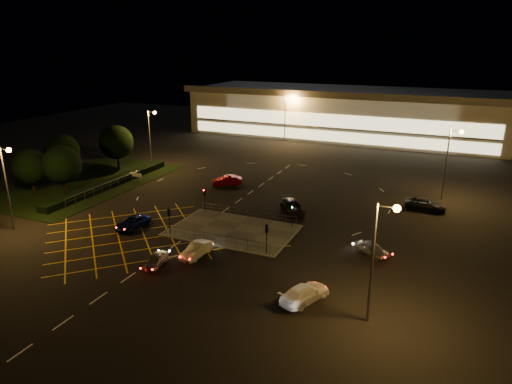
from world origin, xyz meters
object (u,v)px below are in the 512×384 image
at_px(signal_nw, 204,195).
at_px(car_east_grey, 425,204).
at_px(signal_ne, 292,208).
at_px(car_left_blue, 132,223).
at_px(car_far_dkgrey, 292,206).
at_px(car_near_silver, 156,260).
at_px(car_circ_red, 227,180).
at_px(car_queue_white, 197,250).
at_px(signal_sw, 169,216).
at_px(car_approach_white, 305,293).
at_px(car_right_silver, 372,249).
at_px(signal_se, 267,233).

bearing_deg(signal_nw, car_east_grey, 25.85).
bearing_deg(signal_ne, car_left_blue, -155.41).
bearing_deg(signal_nw, car_far_dkgrey, 24.36).
relative_size(car_near_silver, car_circ_red, 0.80).
bearing_deg(signal_nw, car_queue_white, -63.99).
xyz_separation_m(signal_sw, car_left_blue, (-5.38, 0.03, -1.71)).
height_order(car_queue_white, car_left_blue, car_queue_white).
distance_m(car_left_blue, car_approach_white, 24.95).
relative_size(signal_sw, car_queue_white, 0.75).
bearing_deg(signal_nw, signal_sw, -90.00).
xyz_separation_m(car_near_silver, car_queue_white, (2.63, 3.47, 0.06)).
relative_size(car_near_silver, car_east_grey, 0.71).
height_order(signal_ne, car_right_silver, signal_ne).
xyz_separation_m(signal_sw, car_far_dkgrey, (10.36, 12.68, -1.58)).
bearing_deg(car_far_dkgrey, car_east_grey, -9.44).
xyz_separation_m(car_circ_red, car_east_grey, (29.04, 0.89, -0.03)).
bearing_deg(signal_nw, car_left_blue, -124.08).
distance_m(signal_ne, car_near_silver, 17.54).
distance_m(car_far_dkgrey, car_east_grey, 17.76).
height_order(car_queue_white, car_east_grey, car_east_grey).
distance_m(car_near_silver, car_far_dkgrey, 20.97).
xyz_separation_m(signal_ne, car_approach_white, (6.51, -15.16, -1.63)).
relative_size(car_far_dkgrey, car_right_silver, 1.41).
bearing_deg(car_circ_red, car_right_silver, 26.42).
relative_size(signal_ne, car_right_silver, 0.82).
relative_size(car_left_blue, car_approach_white, 0.94).
height_order(signal_sw, car_circ_red, signal_sw).
bearing_deg(car_right_silver, signal_sw, 130.04).
bearing_deg(signal_ne, signal_se, -90.00).
xyz_separation_m(car_circ_red, car_approach_white, (21.34, -26.98, -0.03)).
bearing_deg(car_approach_white, car_near_silver, 22.06).
height_order(signal_ne, car_approach_white, signal_ne).
bearing_deg(car_approach_white, signal_nw, -16.39).
bearing_deg(car_queue_white, car_far_dkgrey, 77.03).
bearing_deg(signal_nw, car_circ_red, 103.50).
height_order(signal_se, signal_ne, same).
distance_m(car_queue_white, car_far_dkgrey, 16.83).
bearing_deg(car_near_silver, signal_ne, 47.21).
xyz_separation_m(signal_nw, car_east_grey, (26.21, 12.70, -1.64)).
relative_size(signal_ne, car_left_blue, 0.66).
height_order(signal_sw, car_left_blue, signal_sw).
relative_size(car_near_silver, car_far_dkgrey, 0.68).
distance_m(signal_nw, car_circ_red, 12.25).
relative_size(car_queue_white, car_east_grey, 0.80).
xyz_separation_m(signal_ne, car_far_dkgrey, (-1.64, 4.69, -1.58)).
bearing_deg(car_queue_white, signal_ne, 64.25).
bearing_deg(car_far_dkgrey, car_right_silver, -71.93).
height_order(car_left_blue, car_far_dkgrey, car_far_dkgrey).
xyz_separation_m(signal_nw, car_far_dkgrey, (10.36, 4.69, -1.58)).
xyz_separation_m(car_right_silver, car_east_grey, (4.02, 16.51, 0.07)).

